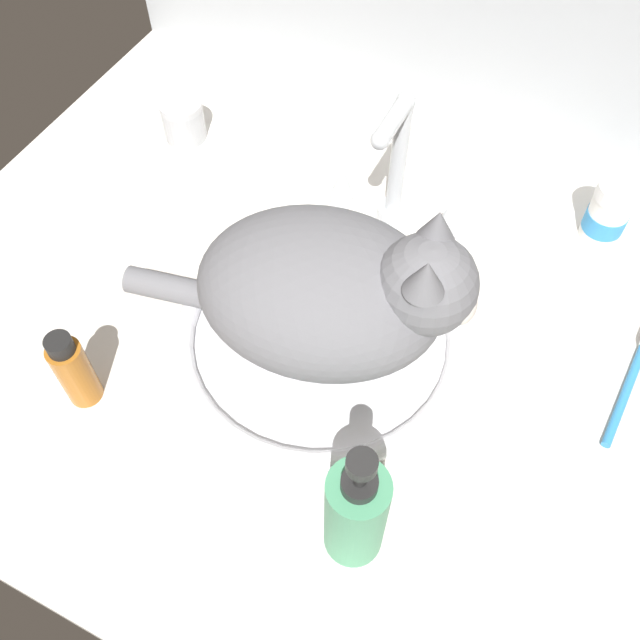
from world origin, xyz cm
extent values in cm
cube|color=silver|center=(0.00, 0.00, 1.50)|extent=(106.74, 80.80, 3.00)
cube|color=#B2B7BC|center=(0.00, 41.60, 21.24)|extent=(106.74, 2.40, 42.48)
torus|color=white|center=(-0.68, -2.61, 4.13)|extent=(33.73, 33.73, 2.25)
cylinder|color=white|center=(-0.68, -2.61, 3.30)|extent=(30.35, 30.35, 0.60)
cylinder|color=silver|center=(-0.68, 18.74, 4.13)|extent=(4.00, 4.00, 2.26)
cylinder|color=silver|center=(-0.68, 18.74, 13.54)|extent=(2.00, 2.00, 16.56)
sphere|color=silver|center=(-0.68, 18.74, 21.81)|extent=(2.20, 2.20, 2.20)
cylinder|color=silver|center=(-0.68, 15.20, 21.81)|extent=(2.00, 7.09, 2.00)
sphere|color=silver|center=(-0.68, 11.65, 21.81)|extent=(2.10, 2.10, 2.10)
cylinder|color=silver|center=(-7.98, 18.74, 3.80)|extent=(3.20, 3.20, 1.60)
cone|color=silver|center=(-7.98, 18.74, 6.87)|extent=(2.88, 2.88, 4.54)
cylinder|color=silver|center=(6.63, 18.74, 3.80)|extent=(3.20, 3.20, 1.60)
cone|color=silver|center=(6.63, 18.74, 6.87)|extent=(2.88, 2.88, 4.54)
ellipsoid|color=slate|center=(-0.68, -2.61, 12.40)|extent=(30.24, 25.58, 14.31)
sphere|color=slate|center=(9.78, -0.50, 16.49)|extent=(10.53, 10.53, 10.53)
cone|color=slate|center=(9.16, 2.60, 22.15)|extent=(4.00, 4.00, 3.95)
cone|color=slate|center=(10.40, -3.59, 22.15)|extent=(4.00, 4.00, 3.95)
ellipsoid|color=silver|center=(13.65, 0.28, 15.44)|extent=(3.97, 4.96, 3.37)
ellipsoid|color=silver|center=(8.47, -0.76, 11.69)|extent=(9.57, 12.65, 7.87)
cylinder|color=slate|center=(-16.68, -5.83, 6.85)|extent=(14.33, 5.90, 3.20)
cylinder|color=#B2661E|center=(-20.74, -20.53, 7.52)|extent=(3.68, 3.68, 9.03)
cylinder|color=black|center=(-20.74, -20.53, 12.93)|extent=(2.76, 2.76, 1.80)
cylinder|color=#B2B5BA|center=(-33.85, 20.49, 5.50)|extent=(5.94, 5.94, 4.99)
cylinder|color=silver|center=(-33.85, 20.49, 8.49)|extent=(6.06, 6.06, 1.00)
cylinder|color=white|center=(24.58, 28.05, 6.41)|extent=(5.06, 5.06, 6.82)
cylinder|color=#338CD1|center=(24.58, 28.05, 5.87)|extent=(5.21, 5.21, 2.73)
cylinder|color=white|center=(24.58, 28.05, 10.78)|extent=(5.31, 5.31, 1.91)
cylinder|color=#4C9E70|center=(12.51, -22.04, 9.78)|extent=(5.68, 5.68, 13.57)
cylinder|color=black|center=(12.51, -22.04, 17.17)|extent=(3.13, 3.13, 1.20)
cylinder|color=black|center=(12.51, -22.04, 19.19)|extent=(1.14, 1.14, 2.85)
cylinder|color=black|center=(12.51, -22.04, 21.22)|extent=(2.56, 2.56, 1.20)
cylinder|color=#338CD1|center=(32.87, 5.62, 3.50)|extent=(2.04, 14.32, 1.00)
camera|label=1|loc=(19.06, -42.50, 71.27)|focal=39.12mm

